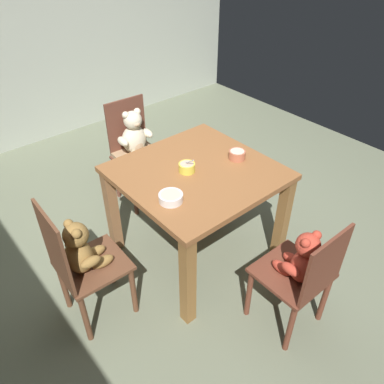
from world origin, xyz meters
name	(u,v)px	position (x,y,z in m)	size (l,w,h in m)	color
ground_plane	(196,251)	(0.00, 0.00, -0.02)	(5.20, 5.20, 0.04)	slate
wall_rear	(29,12)	(0.00, 2.56, 1.35)	(5.20, 0.08, 2.71)	#AEB4A4
dining_table	(197,186)	(0.00, 0.00, 0.62)	(1.01, 0.99, 0.75)	#915A32
teddy_chair_near_left	(81,256)	(-0.90, 0.00, 0.54)	(0.41, 0.39, 0.93)	brown
teddy_chair_near_front	(302,267)	(0.04, -0.89, 0.52)	(0.40, 0.40, 0.84)	brown
teddy_chair_far_center	(136,144)	(0.07, 0.88, 0.56)	(0.41, 0.40, 0.91)	brown
porridge_bowl_terracotta_near_right	(237,155)	(0.32, -0.07, 0.79)	(0.12, 0.12, 0.06)	#BC694B
porridge_bowl_yellow_center	(187,167)	(-0.06, 0.04, 0.79)	(0.11, 0.12, 0.12)	yellow
porridge_bowl_white_near_left	(171,197)	(-0.34, -0.15, 0.78)	(0.15, 0.15, 0.05)	white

